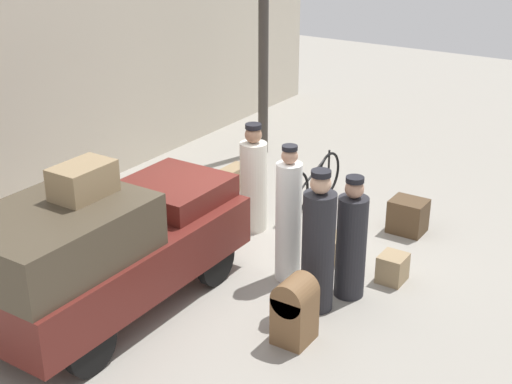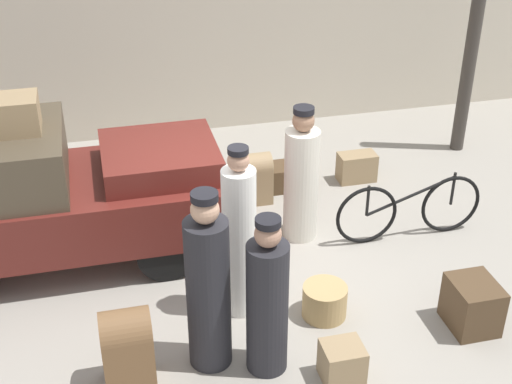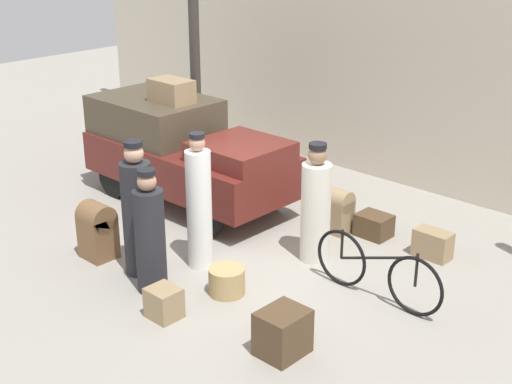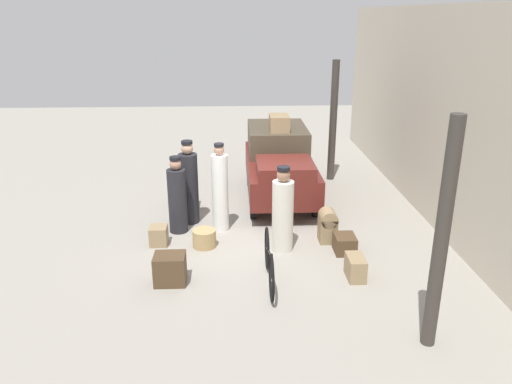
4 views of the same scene
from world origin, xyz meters
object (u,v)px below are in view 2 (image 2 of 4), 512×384
object	(u,v)px
bicycle	(409,209)
trunk_umber_medium	(357,167)
suitcase_small_leather	(287,176)
trunk_on_truck_roof	(4,115)
porter_lifting_near_truck	(301,180)
conductor_in_dark_uniform	(208,289)
trunk_wicker_pale	(472,305)
suitcase_tan_flat	(342,363)
porter_carrying_trunk	(239,239)
wicker_basket	(325,301)
trunk_barrel_dark	(255,176)
suitcase_black_upright	(127,347)
porter_standing_middle	(267,303)
truck	(39,192)

from	to	relation	value
bicycle	trunk_umber_medium	distance (m)	1.51
suitcase_small_leather	trunk_umber_medium	xyz separation A→B (m)	(0.99, -0.03, 0.03)
bicycle	trunk_on_truck_roof	bearing A→B (deg)	173.02
porter_lifting_near_truck	conductor_in_dark_uniform	bearing A→B (deg)	-127.52
bicycle	trunk_on_truck_roof	xyz separation A→B (m)	(-4.39, 0.54, 1.43)
trunk_on_truck_roof	trunk_wicker_pale	bearing A→B (deg)	-27.03
bicycle	suitcase_tan_flat	xyz separation A→B (m)	(-1.57, -2.07, -0.20)
bicycle	porter_carrying_trunk	bearing A→B (deg)	-159.06
conductor_in_dark_uniform	suitcase_small_leather	bearing A→B (deg)	62.16
bicycle	conductor_in_dark_uniform	world-z (taller)	conductor_in_dark_uniform
conductor_in_dark_uniform	suitcase_small_leather	world-z (taller)	conductor_in_dark_uniform
suitcase_small_leather	wicker_basket	bearing A→B (deg)	-97.70
conductor_in_dark_uniform	trunk_umber_medium	distance (m)	4.05
trunk_wicker_pale	trunk_on_truck_roof	world-z (taller)	trunk_on_truck_roof
conductor_in_dark_uniform	trunk_on_truck_roof	size ratio (longest dim) A/B	2.64
bicycle	conductor_in_dark_uniform	bearing A→B (deg)	-150.22
porter_lifting_near_truck	suitcase_tan_flat	size ratio (longest dim) A/B	4.43
conductor_in_dark_uniform	trunk_on_truck_roof	distance (m)	2.86
conductor_in_dark_uniform	suitcase_tan_flat	distance (m)	1.40
trunk_barrel_dark	trunk_on_truck_roof	world-z (taller)	trunk_on_truck_roof
trunk_barrel_dark	suitcase_black_upright	xyz separation A→B (m)	(-1.89, -2.95, 0.07)
trunk_barrel_dark	trunk_umber_medium	size ratio (longest dim) A/B	1.32
porter_lifting_near_truck	suitcase_small_leather	world-z (taller)	porter_lifting_near_truck
suitcase_black_upright	trunk_umber_medium	size ratio (longest dim) A/B	1.57
porter_lifting_near_truck	trunk_on_truck_roof	xyz separation A→B (m)	(-3.15, 0.20, 1.06)
conductor_in_dark_uniform	porter_carrying_trunk	world-z (taller)	porter_carrying_trunk
porter_standing_middle	porter_lifting_near_truck	size ratio (longest dim) A/B	0.97
suitcase_black_upright	suitcase_small_leather	bearing A→B (deg)	53.27
wicker_basket	porter_lifting_near_truck	xyz separation A→B (m)	(0.19, 1.51, 0.59)
suitcase_small_leather	suitcase_black_upright	bearing A→B (deg)	-126.73
suitcase_tan_flat	trunk_umber_medium	size ratio (longest dim) A/B	0.74
conductor_in_dark_uniform	bicycle	bearing A→B (deg)	29.78
truck	porter_lifting_near_truck	xyz separation A→B (m)	(2.94, -0.20, -0.13)
porter_carrying_trunk	suitcase_black_upright	bearing A→B (deg)	-146.13
trunk_umber_medium	suitcase_black_upright	bearing A→B (deg)	-136.84
truck	porter_carrying_trunk	bearing A→B (deg)	-35.96
suitcase_tan_flat	suitcase_black_upright	world-z (taller)	suitcase_black_upright
suitcase_tan_flat	trunk_wicker_pale	bearing A→B (deg)	14.87
conductor_in_dark_uniform	trunk_wicker_pale	size ratio (longest dim) A/B	3.47
suitcase_tan_flat	wicker_basket	bearing A→B (deg)	81.44
trunk_on_truck_roof	porter_lifting_near_truck	bearing A→B (deg)	-3.56
wicker_basket	suitcase_small_leather	world-z (taller)	wicker_basket
trunk_barrel_dark	trunk_wicker_pale	world-z (taller)	trunk_barrel_dark
porter_standing_middle	suitcase_tan_flat	distance (m)	0.89
suitcase_small_leather	conductor_in_dark_uniform	bearing A→B (deg)	-117.84
trunk_on_truck_roof	conductor_in_dark_uniform	bearing A→B (deg)	-50.66
bicycle	suitcase_small_leather	bearing A→B (deg)	125.19
bicycle	suitcase_tan_flat	distance (m)	2.61
suitcase_tan_flat	bicycle	bearing A→B (deg)	52.79
trunk_wicker_pale	trunk_umber_medium	distance (m)	3.17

